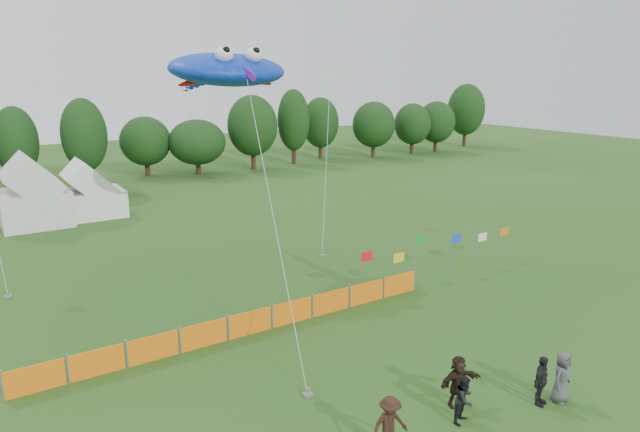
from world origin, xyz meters
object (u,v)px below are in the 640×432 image
spectator_d (541,381)px  stingray_kite (225,70)px  spectator_f (458,381)px  spectator_b (465,399)px  tent_right (91,195)px  tent_left (34,197)px  spectator_e (562,377)px  spectator_c (390,425)px  barrier_fence (250,323)px

spectator_d → stingray_kite: size_ratio=0.07×
spectator_d → stingray_kite: (-2.12, 19.05, 9.70)m
spectator_f → spectator_b: bearing=-118.0°
tent_right → spectator_f: bearing=-82.1°
spectator_d → stingray_kite: 21.49m
spectator_f → stingray_kite: 20.11m
spectator_f → tent_right: bearing=103.5°
tent_left → spectator_f: (8.27, -31.93, -1.17)m
spectator_b → spectator_e: spectator_e is taller
tent_left → spectator_d: 35.01m
spectator_b → tent_left: bearing=84.8°
stingray_kite → spectator_f: bearing=-90.5°
spectator_b → spectator_d: (2.77, -0.68, 0.08)m
spectator_b → stingray_kite: bearing=69.4°
tent_right → stingray_kite: size_ratio=0.20×
spectator_b → spectator_f: size_ratio=0.90×
spectator_d → spectator_f: spectator_f is taller
tent_right → spectator_b: size_ratio=2.97×
tent_left → spectator_c: (4.90, -32.56, -1.15)m
barrier_fence → spectator_f: size_ratio=10.47×
spectator_d → spectator_e: (0.72, -0.24, 0.03)m
spectator_d → barrier_fence: bearing=103.3°
spectator_c → spectator_b: bearing=5.7°
barrier_fence → spectator_f: bearing=-68.0°
stingray_kite → tent_left: bearing=120.5°
tent_left → spectator_f: size_ratio=2.65×
spectator_b → spectator_c: spectator_c is taller
spectator_e → stingray_kite: 21.77m
tent_right → barrier_fence: size_ratio=0.25×
spectator_b → tent_right: bearing=78.3°
spectator_d → spectator_c: bearing=155.2°
tent_left → spectator_d: size_ratio=2.68×
spectator_e → stingray_kite: stingray_kite is taller
tent_left → spectator_f: tent_left is taller
spectator_c → spectator_f: (3.37, 0.64, -0.02)m
tent_right → spectator_c: 32.91m
spectator_c → stingray_kite: stingray_kite is taller
tent_left → spectator_c: 32.95m
spectator_b → spectator_e: 3.61m
spectator_e → spectator_f: 3.43m
tent_right → spectator_c: tent_right is taller
spectator_d → stingray_kite: stingray_kite is taller
tent_right → spectator_e: size_ratio=2.60×
stingray_kite → barrier_fence: bearing=-110.4°
spectator_b → spectator_e: (3.49, -0.92, 0.11)m
barrier_fence → spectator_d: spectator_d is taller
spectator_b → spectator_c: 2.88m
spectator_c → stingray_kite: (3.52, 18.26, 9.67)m
stingray_kite → spectator_e: bearing=-81.6°
spectator_c → tent_right: bearing=99.9°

